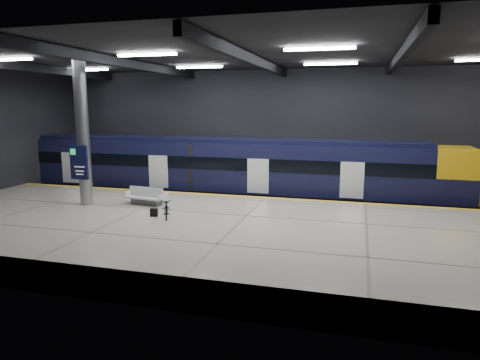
% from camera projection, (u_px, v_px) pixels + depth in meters
% --- Properties ---
extents(ground, '(30.00, 30.00, 0.00)m').
position_uv_depth(ground, '(252.00, 233.00, 19.73)').
color(ground, black).
rests_on(ground, ground).
extents(room_shell, '(30.10, 16.10, 8.05)m').
position_uv_depth(room_shell, '(253.00, 108.00, 18.74)').
color(room_shell, black).
rests_on(room_shell, ground).
extents(platform, '(30.00, 11.00, 1.10)m').
position_uv_depth(platform, '(237.00, 238.00, 17.26)').
color(platform, beige).
rests_on(platform, ground).
extents(safety_strip, '(30.00, 0.40, 0.01)m').
position_uv_depth(safety_strip, '(265.00, 198.00, 22.14)').
color(safety_strip, gold).
rests_on(safety_strip, platform).
extents(rails, '(30.00, 1.52, 0.16)m').
position_uv_depth(rails, '(275.00, 205.00, 24.93)').
color(rails, gray).
rests_on(rails, ground).
extents(train, '(29.40, 2.84, 3.79)m').
position_uv_depth(train, '(244.00, 170.00, 25.09)').
color(train, black).
rests_on(train, ground).
extents(bench, '(2.03, 1.06, 0.86)m').
position_uv_depth(bench, '(146.00, 198.00, 20.58)').
color(bench, '#595B60').
rests_on(bench, platform).
extents(bicycle, '(1.22, 1.74, 0.87)m').
position_uv_depth(bicycle, '(167.00, 207.00, 18.21)').
color(bicycle, '#99999E').
rests_on(bicycle, platform).
extents(pannier_bag, '(0.32, 0.22, 0.35)m').
position_uv_depth(pannier_bag, '(154.00, 212.00, 18.42)').
color(pannier_bag, black).
rests_on(pannier_bag, platform).
extents(info_column, '(0.90, 0.78, 6.90)m').
position_uv_depth(info_column, '(83.00, 135.00, 20.10)').
color(info_column, '#9EA0A5').
rests_on(info_column, platform).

